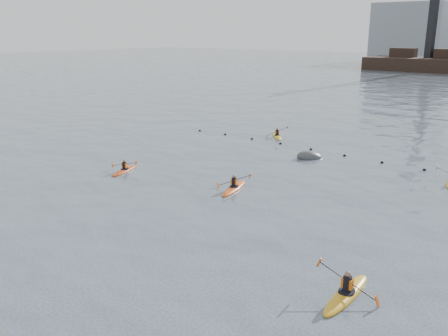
{
  "coord_description": "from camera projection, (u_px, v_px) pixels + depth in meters",
  "views": [
    {
      "loc": [
        12.96,
        -10.85,
        9.24
      ],
      "look_at": [
        -1.05,
        6.46,
        2.8
      ],
      "focal_mm": 38.0,
      "sensor_mm": 36.0,
      "label": 1
    }
  ],
  "objects": [
    {
      "name": "kayaker_5",
      "position": [
        277.0,
        136.0,
        43.0
      ],
      "size": [
        2.46,
        2.56,
        1.15
      ],
      "rotation": [
        0.0,
        0.0,
        0.76
      ],
      "color": "yellow",
      "rests_on": "ground"
    },
    {
      "name": "ground",
      "position": [
        141.0,
        277.0,
        18.5
      ],
      "size": [
        400.0,
        400.0,
        0.0
      ],
      "primitive_type": "plane",
      "color": "#3A4754",
      "rests_on": "ground"
    },
    {
      "name": "mooring_buoy",
      "position": [
        310.0,
        158.0,
        35.89
      ],
      "size": [
        2.42,
        2.59,
        1.49
      ],
      "primitive_type": "ellipsoid",
      "rotation": [
        0.0,
        0.21,
        0.9
      ],
      "color": "#3A3C3F",
      "rests_on": "ground"
    },
    {
      "name": "kayaker_0",
      "position": [
        234.0,
        188.0,
        28.77
      ],
      "size": [
        2.23,
        3.33,
        1.27
      ],
      "rotation": [
        0.0,
        0.0,
        0.27
      ],
      "color": "#F05516",
      "rests_on": "ground"
    },
    {
      "name": "kayaker_1",
      "position": [
        346.0,
        293.0,
        17.15
      ],
      "size": [
        2.44,
        3.56,
        1.32
      ],
      "rotation": [
        0.0,
        0.0,
        0.03
      ],
      "color": "gold",
      "rests_on": "ground"
    },
    {
      "name": "float_line",
      "position": [
        364.0,
        159.0,
        35.62
      ],
      "size": [
        33.24,
        0.73,
        0.24
      ],
      "color": "black",
      "rests_on": "ground"
    },
    {
      "name": "kayaker_2",
      "position": [
        125.0,
        170.0,
        32.46
      ],
      "size": [
        1.94,
        3.0,
        0.97
      ],
      "rotation": [
        0.0,
        0.0,
        0.32
      ],
      "color": "#C43B12",
      "rests_on": "ground"
    }
  ]
}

